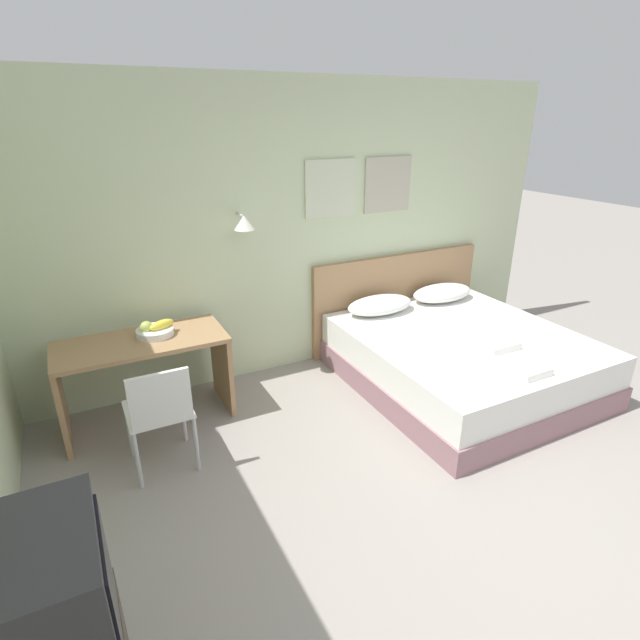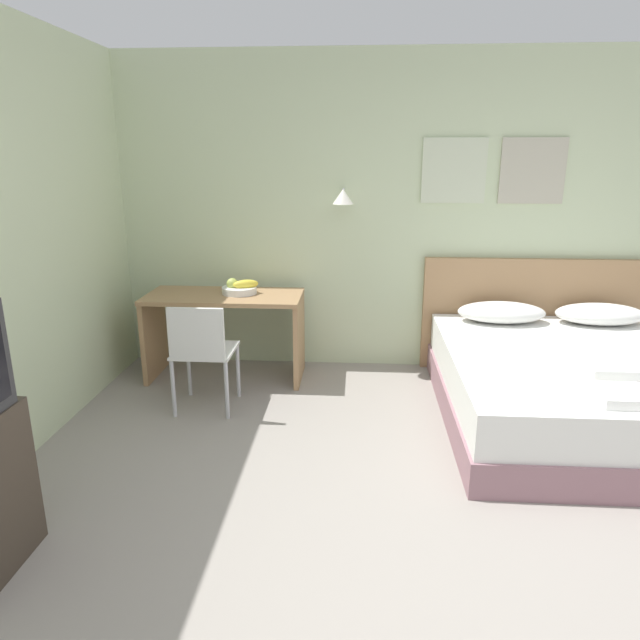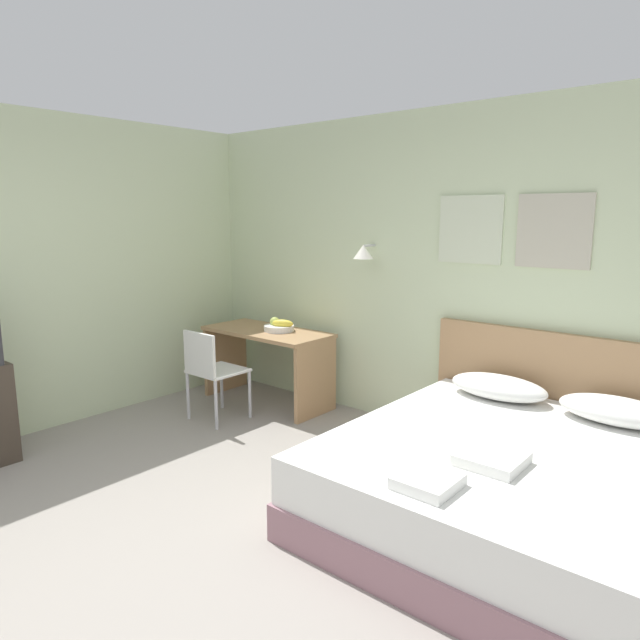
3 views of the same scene
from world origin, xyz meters
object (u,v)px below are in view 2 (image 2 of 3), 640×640
pillow_left (501,312)px  desk (225,319)px  headboard (539,315)px  folded_towel_near_foot (611,367)px  bed (581,390)px  fruit_bowl (240,288)px  pillow_right (600,314)px  desk_chair (202,348)px  folded_towel_mid_bed (621,396)px

pillow_left → desk: (-2.28, -0.10, -0.07)m
headboard → folded_towel_near_foot: size_ratio=6.15×
bed → fruit_bowl: (-2.55, 0.73, 0.52)m
pillow_right → desk_chair: (-3.07, -0.79, -0.09)m
bed → pillow_left: 0.94m
pillow_right → folded_towel_mid_bed: (-0.48, -1.55, -0.05)m
folded_towel_near_foot → fruit_bowl: bearing=158.2°
pillow_right → desk: (-3.06, -0.10, -0.07)m
headboard → desk_chair: size_ratio=2.44×
headboard → fruit_bowl: bearing=-172.7°
folded_towel_mid_bed → pillow_left: bearing=101.2°
pillow_left → folded_towel_mid_bed: 1.58m
desk → folded_towel_near_foot: bearing=-20.1°
folded_towel_near_foot → pillow_right: bearing=72.2°
pillow_left → folded_towel_mid_bed: bearing=-78.8°
bed → desk_chair: desk_chair is taller
pillow_left → folded_towel_near_foot: size_ratio=2.17×
headboard → pillow_left: (-0.39, -0.27, 0.09)m
pillow_right → pillow_left: bearing=180.0°
folded_towel_near_foot → folded_towel_mid_bed: same height
headboard → desk: headboard is taller
bed → pillow_right: bearing=63.5°
folded_towel_near_foot → desk: 2.89m
bed → desk_chair: 2.69m
pillow_right → folded_towel_mid_bed: bearing=-107.2°
pillow_right → bed: bearing=-116.5°
folded_towel_near_foot → bed: bearing=97.8°
bed → desk: bearing=165.6°
desk → desk_chair: desk_chair is taller
folded_towel_near_foot → fruit_bowl: 2.80m
pillow_right → folded_towel_near_foot: 1.15m
headboard → pillow_left: headboard is taller
desk → fruit_bowl: size_ratio=4.10×
desk_chair → fruit_bowl: bearing=79.5°
folded_towel_mid_bed → desk: desk is taller
fruit_bowl → pillow_right: bearing=1.2°
desk_chair → pillow_left: bearing=19.1°
pillow_right → desk_chair: desk_chair is taller
bed → headboard: headboard is taller
headboard → bed: bearing=-90.0°
folded_towel_near_foot → desk: (-2.71, 0.99, -0.02)m
folded_towel_near_foot → desk: desk is taller
pillow_left → bed: bearing=-63.5°
pillow_right → folded_towel_near_foot: bearing=-107.8°
headboard → fruit_bowl: 2.58m
folded_towel_mid_bed → headboard: bearing=87.3°
pillow_left → pillow_right: (0.79, 0.00, 0.00)m
pillow_right → desk: bearing=-178.1°
bed → pillow_left: (-0.39, 0.79, 0.34)m
pillow_left → pillow_right: bearing=0.0°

